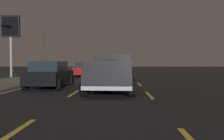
% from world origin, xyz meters
% --- Properties ---
extents(ground, '(144.00, 144.00, 0.00)m').
position_xyz_m(ground, '(27.00, 0.00, 0.00)').
color(ground, black).
extents(sidewalk_shoulder, '(108.00, 4.00, 0.12)m').
position_xyz_m(sidewalk_shoulder, '(27.00, 7.45, 0.06)').
color(sidewalk_shoulder, slate).
rests_on(sidewalk_shoulder, ground).
extents(grass_verge, '(108.00, 6.00, 0.01)m').
position_xyz_m(grass_verge, '(27.00, 12.45, 0.00)').
color(grass_verge, '#1E3819').
rests_on(grass_verge, ground).
extents(lane_markings, '(108.00, 7.04, 0.01)m').
position_xyz_m(lane_markings, '(30.32, 3.07, 0.00)').
color(lane_markings, yellow).
rests_on(lane_markings, ground).
extents(pickup_truck, '(5.48, 2.39, 1.87)m').
position_xyz_m(pickup_truck, '(11.74, -0.00, 0.98)').
color(pickup_truck, '#232328').
rests_on(pickup_truck, ground).
extents(sedan_red, '(4.44, 2.08, 1.54)m').
position_xyz_m(sedan_red, '(25.01, 3.33, 0.78)').
color(sedan_red, maroon).
rests_on(sedan_red, ground).
extents(sedan_silver, '(4.40, 2.03, 1.54)m').
position_xyz_m(sedan_silver, '(36.65, 3.53, 0.78)').
color(sedan_silver, '#B2B5BA').
rests_on(sedan_silver, ground).
extents(sedan_black, '(4.41, 2.03, 1.54)m').
position_xyz_m(sedan_black, '(13.51, 3.62, 0.78)').
color(sedan_black, black).
rests_on(sedan_black, ground).
extents(gas_price_sign, '(0.27, 1.90, 6.27)m').
position_xyz_m(gas_price_sign, '(23.51, 10.62, 4.67)').
color(gas_price_sign, '#99999E').
rests_on(gas_price_sign, ground).
extents(bare_tree_far, '(1.35, 0.93, 6.34)m').
position_xyz_m(bare_tree_far, '(34.37, 10.64, 3.07)').
color(bare_tree_far, '#423323').
rests_on(bare_tree_far, ground).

